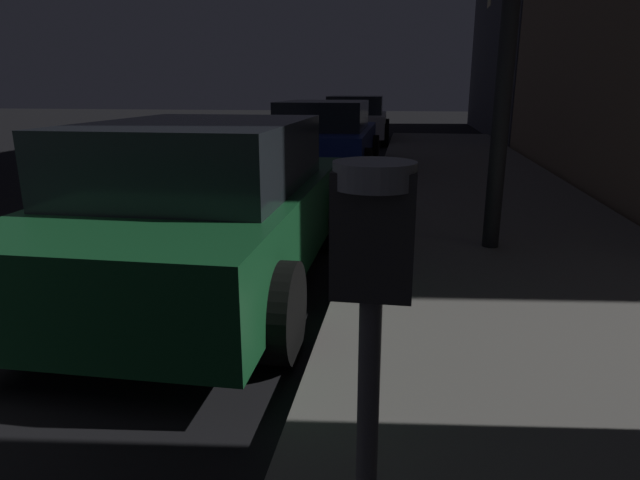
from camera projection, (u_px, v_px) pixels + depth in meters
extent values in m
cube|color=#333333|center=(373.00, 235.00, 1.26)|extent=(0.19, 0.11, 0.30)
cylinder|color=#999EA5|center=(374.00, 175.00, 1.22)|extent=(0.19, 0.19, 0.06)
cube|color=black|center=(349.00, 217.00, 1.26)|extent=(0.01, 0.08, 0.11)
cube|color=#19592D|center=(209.00, 222.00, 4.70)|extent=(1.83, 4.13, 0.64)
cube|color=#1E2328|center=(201.00, 156.00, 4.45)|extent=(1.61, 2.27, 0.56)
cylinder|color=black|center=(172.00, 213.00, 6.12)|extent=(0.22, 0.66, 0.66)
cylinder|color=black|center=(334.00, 219.00, 5.85)|extent=(0.22, 0.66, 0.66)
cylinder|color=black|center=(16.00, 296.00, 3.69)|extent=(0.22, 0.66, 0.66)
cylinder|color=black|center=(280.00, 312.00, 3.42)|extent=(0.22, 0.66, 0.66)
cube|color=navy|center=(325.00, 144.00, 11.10)|extent=(1.87, 4.41, 0.64)
cube|color=#1E2328|center=(324.00, 116.00, 10.82)|extent=(1.63, 2.36, 0.56)
cylinder|color=black|center=(294.00, 148.00, 12.59)|extent=(0.23, 0.66, 0.66)
cylinder|color=black|center=(374.00, 150.00, 12.32)|extent=(0.23, 0.66, 0.66)
cylinder|color=black|center=(265.00, 164.00, 10.00)|extent=(0.23, 0.66, 0.66)
cylinder|color=black|center=(365.00, 166.00, 9.73)|extent=(0.23, 0.66, 0.66)
cube|color=silver|center=(356.00, 124.00, 17.41)|extent=(2.02, 4.37, 0.64)
cube|color=#1E2328|center=(356.00, 105.00, 17.04)|extent=(1.72, 2.11, 0.56)
cylinder|color=black|center=(331.00, 128.00, 18.87)|extent=(0.24, 0.67, 0.66)
cylinder|color=black|center=(386.00, 129.00, 18.64)|extent=(0.24, 0.67, 0.66)
cylinder|color=black|center=(321.00, 134.00, 16.31)|extent=(0.24, 0.67, 0.66)
cylinder|color=black|center=(385.00, 135.00, 16.08)|extent=(0.24, 0.67, 0.66)
cube|color=#F2D17F|center=(504.00, 42.00, 16.86)|extent=(0.06, 0.90, 1.20)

